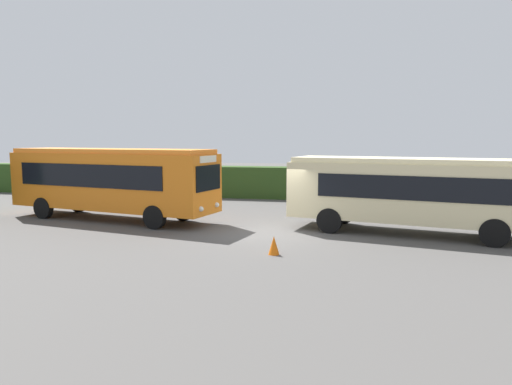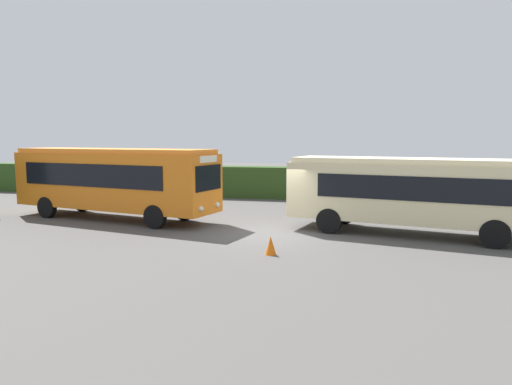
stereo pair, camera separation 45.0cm
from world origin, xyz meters
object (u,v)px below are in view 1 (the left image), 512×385
object	(u,v)px
bus_orange	(112,179)
bus_cream	(411,190)
person_left	(138,192)
traffic_cone	(274,245)

from	to	relation	value
bus_orange	bus_cream	bearing A→B (deg)	9.58
bus_cream	person_left	size ratio (longest dim) A/B	5.41
bus_orange	bus_cream	xyz separation A→B (m)	(13.04, -0.62, -0.15)
bus_cream	traffic_cone	bearing A→B (deg)	55.43
person_left	bus_orange	bearing A→B (deg)	15.95
bus_orange	traffic_cone	bearing A→B (deg)	-18.26
traffic_cone	bus_cream	bearing A→B (deg)	42.72
bus_orange	bus_cream	distance (m)	13.06
bus_cream	person_left	world-z (taller)	bus_cream
person_left	bus_cream	bearing A→B (deg)	87.80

